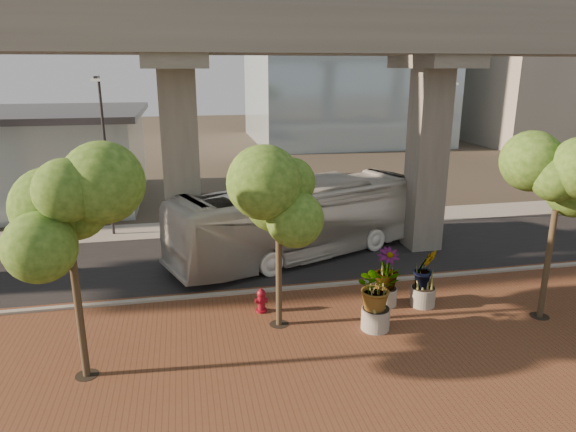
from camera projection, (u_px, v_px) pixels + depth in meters
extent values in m
plane|color=#383228|center=(319.00, 270.00, 23.83)|extent=(160.00, 160.00, 0.00)
cube|color=brown|center=(384.00, 363.00, 16.30)|extent=(70.00, 13.00, 0.06)
cube|color=black|center=(309.00, 254.00, 25.71)|extent=(90.00, 8.00, 0.04)
cube|color=gray|center=(331.00, 285.00, 21.93)|extent=(70.00, 0.25, 0.16)
cube|color=gray|center=(287.00, 223.00, 30.88)|extent=(90.00, 3.00, 0.06)
cube|color=gray|center=(321.00, 31.00, 21.26)|extent=(72.00, 2.40, 1.80)
cube|color=gray|center=(303.00, 35.00, 24.27)|extent=(72.00, 2.40, 1.80)
cube|color=gray|center=(298.00, 6.00, 24.92)|extent=(72.00, 0.12, 1.00)
cube|color=#A19C91|center=(549.00, 41.00, 61.63)|extent=(18.00, 16.00, 24.00)
imported|color=silver|center=(302.00, 220.00, 24.99)|extent=(13.65, 7.73, 3.74)
cylinder|color=maroon|center=(262.00, 310.00, 19.63)|extent=(0.43, 0.43, 0.10)
cylinder|color=maroon|center=(261.00, 302.00, 19.53)|extent=(0.29, 0.29, 0.70)
sphere|color=maroon|center=(261.00, 294.00, 19.43)|extent=(0.34, 0.34, 0.34)
cylinder|color=maroon|center=(261.00, 290.00, 19.39)|extent=(0.10, 0.10, 0.12)
cylinder|color=maroon|center=(261.00, 301.00, 19.51)|extent=(0.48, 0.19, 0.19)
cylinder|color=#A69F95|center=(375.00, 319.00, 18.25)|extent=(1.01, 1.01, 0.79)
imported|color=#2A4E14|center=(377.00, 287.00, 17.90)|extent=(2.25, 2.25, 1.69)
cylinder|color=gray|center=(385.00, 296.00, 20.13)|extent=(0.89, 0.89, 0.69)
imported|color=#2A4E14|center=(387.00, 269.00, 19.81)|extent=(2.17, 2.17, 1.63)
cylinder|color=gray|center=(423.00, 296.00, 20.07)|extent=(0.96, 0.96, 0.75)
imported|color=#2A4E14|center=(425.00, 268.00, 19.74)|extent=(2.14, 2.14, 1.60)
cylinder|color=#493D2A|center=(80.00, 318.00, 15.05)|extent=(0.22, 0.22, 3.85)
cylinder|color=black|center=(87.00, 375.00, 15.59)|extent=(0.70, 0.70, 0.01)
cylinder|color=#493D2A|center=(279.00, 278.00, 18.16)|extent=(0.22, 0.22, 3.66)
cylinder|color=black|center=(279.00, 324.00, 18.67)|extent=(0.70, 0.70, 0.01)
cylinder|color=#493D2A|center=(547.00, 265.00, 18.68)|extent=(0.22, 0.22, 4.14)
cylinder|color=black|center=(539.00, 316.00, 19.26)|extent=(0.70, 0.70, 0.01)
cylinder|color=#2E2D32|center=(106.00, 159.00, 27.59)|extent=(0.15, 0.15, 8.50)
cube|color=#2E2D32|center=(97.00, 78.00, 25.90)|extent=(0.16, 1.06, 0.16)
cube|color=silver|center=(95.00, 80.00, 25.43)|extent=(0.43, 0.21, 0.13)
cylinder|color=#2F2F35|center=(439.00, 153.00, 30.22)|extent=(0.14, 0.14, 8.22)
cube|color=#2F2F35|center=(450.00, 82.00, 28.58)|extent=(0.15, 1.03, 0.15)
cube|color=silver|center=(454.00, 84.00, 28.13)|extent=(0.41, 0.21, 0.12)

